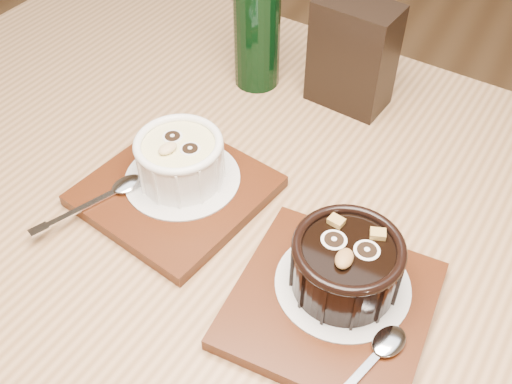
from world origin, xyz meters
TOP-DOWN VIEW (x-y plane):
  - ground at (0.00, 0.00)m, footprint 5.00×5.00m
  - table at (0.16, -0.23)m, footprint 1.26×0.90m
  - tray_left at (0.05, -0.22)m, footprint 0.21×0.21m
  - doily_left at (0.05, -0.20)m, footprint 0.13×0.13m
  - ramekin_white at (0.05, -0.20)m, footprint 0.10×0.10m
  - spoon_left at (-0.01, -0.27)m, footprint 0.08×0.13m
  - tray_right at (0.26, -0.27)m, footprint 0.19×0.19m
  - doily_right at (0.26, -0.25)m, footprint 0.13×0.13m
  - ramekin_dark at (0.26, -0.25)m, footprint 0.10×0.10m
  - spoon_right at (0.31, -0.33)m, footprint 0.06×0.14m
  - condiment_stand at (0.15, 0.04)m, footprint 0.11×0.07m
  - green_bottle at (0.02, 0.02)m, footprint 0.06×0.06m

SIDE VIEW (x-z plane):
  - ground at x=0.00m, z-range 0.00..0.00m
  - table at x=0.16m, z-range 0.28..1.03m
  - tray_left at x=0.05m, z-range 0.75..0.76m
  - tray_right at x=0.26m, z-range 0.75..0.76m
  - doily_left at x=0.05m, z-range 0.77..0.77m
  - doily_right at x=0.26m, z-range 0.77..0.77m
  - spoon_left at x=-0.01m, z-range 0.77..0.77m
  - spoon_right at x=0.31m, z-range 0.77..0.77m
  - ramekin_white at x=0.05m, z-range 0.77..0.83m
  - ramekin_dark at x=0.26m, z-range 0.77..0.83m
  - condiment_stand at x=0.15m, z-range 0.75..0.89m
  - green_bottle at x=0.02m, z-range 0.72..0.95m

